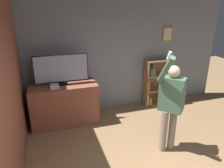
# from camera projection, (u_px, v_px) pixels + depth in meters

# --- Properties ---
(wall_back) EXTENTS (6.14, 0.09, 2.70)m
(wall_back) POSITION_uv_depth(u_px,v_px,m) (110.00, 58.00, 5.43)
(wall_back) COLOR gray
(wall_back) RESTS_ON ground_plane
(wall_side_brick) EXTENTS (0.06, 4.64, 2.70)m
(wall_side_brick) POSITION_uv_depth(u_px,v_px,m) (11.00, 91.00, 3.45)
(wall_side_brick) COLOR #93513D
(wall_side_brick) RESTS_ON ground_plane
(tv_ledge) EXTENTS (1.49, 0.64, 0.94)m
(tv_ledge) POSITION_uv_depth(u_px,v_px,m) (64.00, 104.00, 4.99)
(tv_ledge) COLOR #93513D
(tv_ledge) RESTS_ON ground_plane
(television) EXTENTS (1.16, 0.22, 0.67)m
(television) POSITION_uv_depth(u_px,v_px,m) (61.00, 69.00, 4.73)
(television) COLOR black
(television) RESTS_ON tv_ledge
(game_console) EXTENTS (0.18, 0.19, 0.08)m
(game_console) POSITION_uv_depth(u_px,v_px,m) (55.00, 86.00, 4.63)
(game_console) COLOR silver
(game_console) RESTS_ON tv_ledge
(bookshelf) EXTENTS (0.72, 0.28, 1.24)m
(bookshelf) POSITION_uv_depth(u_px,v_px,m) (155.00, 82.00, 5.87)
(bookshelf) COLOR #997047
(bookshelf) RESTS_ON ground_plane
(person) EXTENTS (0.56, 0.55, 1.97)m
(person) POSITION_uv_depth(u_px,v_px,m) (171.00, 102.00, 3.86)
(person) COLOR gray
(person) RESTS_ON ground_plane
(waste_bin) EXTENTS (0.28, 0.28, 0.39)m
(waste_bin) POSITION_uv_depth(u_px,v_px,m) (167.00, 102.00, 5.74)
(waste_bin) COLOR #B7B7BC
(waste_bin) RESTS_ON ground_plane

